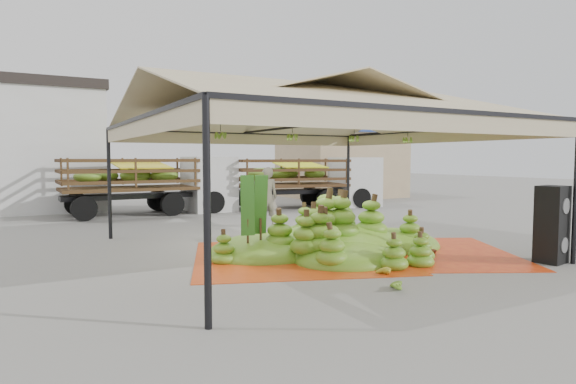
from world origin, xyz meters
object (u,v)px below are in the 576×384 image
truck_right (312,177)px  vendor (267,197)px  speaker_stack (552,224)px  banana_heap (335,224)px  truck_left (158,179)px

truck_right → vendor: bearing=-126.0°
speaker_stack → vendor: size_ratio=0.85×
banana_heap → vendor: (0.35, 4.38, 0.32)m
banana_heap → vendor: size_ratio=3.13×
truck_left → truck_right: bearing=-8.8°
banana_heap → truck_left: bearing=100.5°
banana_heap → truck_right: size_ratio=0.88×
vendor → truck_right: truck_right is taller
speaker_stack → truck_right: 12.44m
banana_heap → speaker_stack: speaker_stack is taller
truck_left → speaker_stack: bearing=-70.6°
speaker_stack → banana_heap: bearing=124.5°
banana_heap → truck_left: size_ratio=0.90×
banana_heap → truck_left: 10.02m
banana_heap → truck_left: (-1.82, 9.83, 0.76)m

